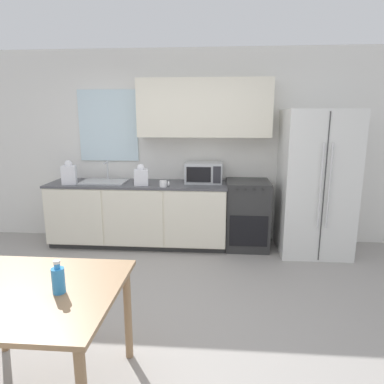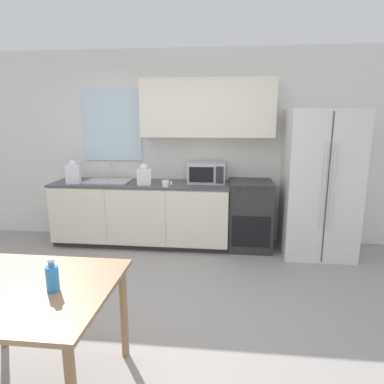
{
  "view_description": "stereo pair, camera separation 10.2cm",
  "coord_description": "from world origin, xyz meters",
  "px_view_note": "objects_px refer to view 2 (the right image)",
  "views": [
    {
      "loc": [
        0.6,
        -2.79,
        1.78
      ],
      "look_at": [
        0.34,
        0.52,
        1.05
      ],
      "focal_mm": 32.0,
      "sensor_mm": 36.0,
      "label": 1
    },
    {
      "loc": [
        0.7,
        -2.78,
        1.78
      ],
      "look_at": [
        0.34,
        0.52,
        1.05
      ],
      "focal_mm": 32.0,
      "sensor_mm": 36.0,
      "label": 2
    }
  ],
  "objects_px": {
    "microwave": "(207,173)",
    "drink_bottle": "(52,278)",
    "coffee_mug": "(166,184)",
    "dining_table": "(23,302)",
    "oven_range": "(250,215)",
    "refrigerator": "(319,184)"
  },
  "relations": [
    {
      "from": "microwave",
      "to": "drink_bottle",
      "type": "bearing_deg",
      "value": -104.23
    },
    {
      "from": "coffee_mug",
      "to": "dining_table",
      "type": "relative_size",
      "value": 0.12
    },
    {
      "from": "microwave",
      "to": "coffee_mug",
      "type": "relative_size",
      "value": 3.87
    },
    {
      "from": "oven_range",
      "to": "coffee_mug",
      "type": "relative_size",
      "value": 7.12
    },
    {
      "from": "refrigerator",
      "to": "drink_bottle",
      "type": "distance_m",
      "value": 3.49
    },
    {
      "from": "oven_range",
      "to": "coffee_mug",
      "type": "xyz_separation_m",
      "value": [
        -1.11,
        -0.26,
        0.47
      ]
    },
    {
      "from": "microwave",
      "to": "dining_table",
      "type": "distance_m",
      "value": 3.04
    },
    {
      "from": "refrigerator",
      "to": "oven_range",
      "type": "bearing_deg",
      "value": 174.61
    },
    {
      "from": "drink_bottle",
      "to": "coffee_mug",
      "type": "bearing_deg",
      "value": 84.92
    },
    {
      "from": "dining_table",
      "to": "drink_bottle",
      "type": "bearing_deg",
      "value": -4.08
    },
    {
      "from": "coffee_mug",
      "to": "drink_bottle",
      "type": "xyz_separation_m",
      "value": [
        -0.23,
        -2.53,
        -0.09
      ]
    },
    {
      "from": "oven_range",
      "to": "microwave",
      "type": "xyz_separation_m",
      "value": [
        -0.61,
        0.09,
        0.56
      ]
    },
    {
      "from": "refrigerator",
      "to": "coffee_mug",
      "type": "relative_size",
      "value": 14.31
    },
    {
      "from": "microwave",
      "to": "drink_bottle",
      "type": "relative_size",
      "value": 2.49
    },
    {
      "from": "refrigerator",
      "to": "coffee_mug",
      "type": "bearing_deg",
      "value": -174.86
    },
    {
      "from": "dining_table",
      "to": "oven_range",
      "type": "bearing_deg",
      "value": 60.82
    },
    {
      "from": "refrigerator",
      "to": "dining_table",
      "type": "distance_m",
      "value": 3.63
    },
    {
      "from": "refrigerator",
      "to": "dining_table",
      "type": "height_order",
      "value": "refrigerator"
    },
    {
      "from": "oven_range",
      "to": "dining_table",
      "type": "distance_m",
      "value": 3.19
    },
    {
      "from": "coffee_mug",
      "to": "microwave",
      "type": "bearing_deg",
      "value": 34.48
    },
    {
      "from": "oven_range",
      "to": "dining_table",
      "type": "xyz_separation_m",
      "value": [
        -1.55,
        -2.78,
        0.2
      ]
    },
    {
      "from": "oven_range",
      "to": "refrigerator",
      "type": "bearing_deg",
      "value": -5.39
    }
  ]
}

